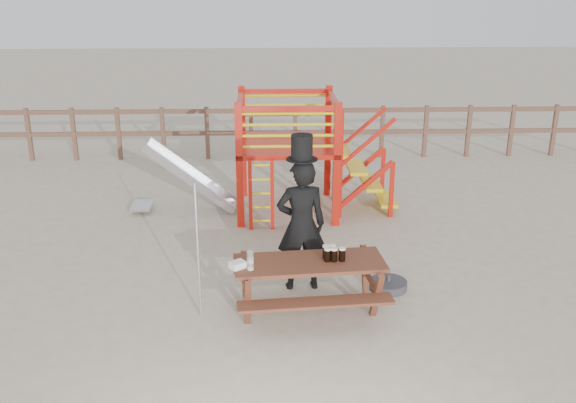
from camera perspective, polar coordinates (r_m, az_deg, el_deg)
name	(u,v)px	position (r m, az deg, el deg)	size (l,w,h in m)	color
ground	(280,307)	(8.33, -0.68, -9.33)	(60.00, 60.00, 0.00)	#C3B198
back_fence	(273,127)	(14.66, -1.33, 6.65)	(15.09, 0.09, 1.20)	brown
playground_fort	(283,152)	(11.27, -0.49, 4.41)	(4.71, 1.84, 2.10)	red
picnic_table	(309,281)	(7.99, 1.90, -7.04)	(1.94, 1.42, 0.71)	brown
man_with_hat	(301,222)	(8.43, 1.19, -1.81)	(0.69, 0.49, 2.12)	black
metal_pole	(198,252)	(7.82, -8.01, -4.43)	(0.04, 0.04, 1.74)	#B2B2B7
parasol_base	(388,285)	(8.84, 8.89, -7.33)	(0.51, 0.51, 0.21)	#35353A
paper_bag	(238,265)	(7.71, -4.49, -5.63)	(0.18, 0.14, 0.08)	white
stout_pints	(332,253)	(7.89, 3.97, -4.62)	(0.28, 0.18, 0.17)	black
empty_glasses	(250,261)	(7.73, -3.37, -5.30)	(0.09, 0.27, 0.15)	silver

